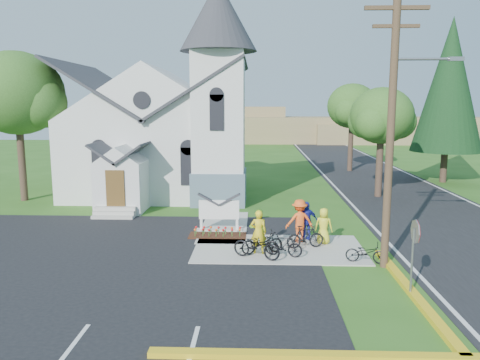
{
  "coord_description": "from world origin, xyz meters",
  "views": [
    {
      "loc": [
        0.56,
        -18.28,
        5.95
      ],
      "look_at": [
        -0.27,
        5.0,
        2.18
      ],
      "focal_mm": 35.0,
      "sensor_mm": 36.0,
      "label": 1
    }
  ],
  "objects_px": {
    "cyclist_0": "(258,232)",
    "cyclist_2": "(307,221)",
    "bike_2": "(262,242)",
    "cyclist_4": "(324,226)",
    "utility_pole": "(393,120)",
    "cyclist_3": "(299,221)",
    "bike_1": "(283,245)",
    "stop_sign": "(414,242)",
    "bike_4": "(366,252)",
    "bike_3": "(305,237)",
    "bike_0": "(257,246)",
    "church_sign": "(219,210)",
    "cyclist_1": "(258,228)"
  },
  "relations": [
    {
      "from": "cyclist_3",
      "to": "bike_4",
      "type": "xyz_separation_m",
      "value": [
        2.27,
        -2.66,
        -0.54
      ]
    },
    {
      "from": "bike_2",
      "to": "cyclist_3",
      "type": "xyz_separation_m",
      "value": [
        1.63,
        1.68,
        0.48
      ]
    },
    {
      "from": "bike_1",
      "to": "cyclist_1",
      "type": "bearing_deg",
      "value": 53.32
    },
    {
      "from": "cyclist_3",
      "to": "bike_4",
      "type": "relative_size",
      "value": 1.24
    },
    {
      "from": "bike_1",
      "to": "bike_3",
      "type": "relative_size",
      "value": 0.94
    },
    {
      "from": "utility_pole",
      "to": "cyclist_0",
      "type": "relative_size",
      "value": 5.65
    },
    {
      "from": "stop_sign",
      "to": "bike_1",
      "type": "bearing_deg",
      "value": 136.31
    },
    {
      "from": "stop_sign",
      "to": "cyclist_3",
      "type": "bearing_deg",
      "value": 117.99
    },
    {
      "from": "cyclist_1",
      "to": "bike_4",
      "type": "relative_size",
      "value": 1.03
    },
    {
      "from": "bike_2",
      "to": "bike_3",
      "type": "distance_m",
      "value": 1.96
    },
    {
      "from": "stop_sign",
      "to": "bike_3",
      "type": "height_order",
      "value": "stop_sign"
    },
    {
      "from": "utility_pole",
      "to": "bike_4",
      "type": "xyz_separation_m",
      "value": [
        -0.66,
        0.3,
        -4.96
      ]
    },
    {
      "from": "cyclist_3",
      "to": "bike_3",
      "type": "distance_m",
      "value": 1.03
    },
    {
      "from": "utility_pole",
      "to": "bike_3",
      "type": "xyz_separation_m",
      "value": [
        -2.77,
        2.05,
        -4.87
      ]
    },
    {
      "from": "stop_sign",
      "to": "cyclist_2",
      "type": "distance_m",
      "value": 6.55
    },
    {
      "from": "bike_0",
      "to": "bike_4",
      "type": "distance_m",
      "value": 4.14
    },
    {
      "from": "bike_0",
      "to": "bike_2",
      "type": "xyz_separation_m",
      "value": [
        0.22,
        0.63,
        -0.05
      ]
    },
    {
      "from": "cyclist_2",
      "to": "cyclist_3",
      "type": "bearing_deg",
      "value": 16.75
    },
    {
      "from": "stop_sign",
      "to": "bike_3",
      "type": "xyz_separation_m",
      "value": [
        -2.84,
        4.75,
        -1.25
      ]
    },
    {
      "from": "bike_2",
      "to": "bike_1",
      "type": "bearing_deg",
      "value": -131.84
    },
    {
      "from": "church_sign",
      "to": "cyclist_1",
      "type": "relative_size",
      "value": 1.41
    },
    {
      "from": "bike_2",
      "to": "cyclist_4",
      "type": "bearing_deg",
      "value": -80.33
    },
    {
      "from": "cyclist_0",
      "to": "bike_4",
      "type": "xyz_separation_m",
      "value": [
        4.05,
        -0.99,
        -0.49
      ]
    },
    {
      "from": "bike_0",
      "to": "utility_pole",
      "type": "bearing_deg",
      "value": -74.43
    },
    {
      "from": "bike_0",
      "to": "bike_1",
      "type": "relative_size",
      "value": 1.28
    },
    {
      "from": "stop_sign",
      "to": "cyclist_0",
      "type": "height_order",
      "value": "stop_sign"
    },
    {
      "from": "stop_sign",
      "to": "bike_2",
      "type": "height_order",
      "value": "stop_sign"
    },
    {
      "from": "cyclist_3",
      "to": "bike_3",
      "type": "relative_size",
      "value": 1.17
    },
    {
      "from": "utility_pole",
      "to": "bike_3",
      "type": "bearing_deg",
      "value": 143.48
    },
    {
      "from": "church_sign",
      "to": "cyclist_3",
      "type": "xyz_separation_m",
      "value": [
        3.63,
        -1.74,
        -0.04
      ]
    },
    {
      "from": "cyclist_0",
      "to": "bike_3",
      "type": "xyz_separation_m",
      "value": [
        1.94,
        0.76,
        -0.4
      ]
    },
    {
      "from": "cyclist_1",
      "to": "cyclist_2",
      "type": "bearing_deg",
      "value": -168.16
    },
    {
      "from": "utility_pole",
      "to": "bike_1",
      "type": "height_order",
      "value": "utility_pole"
    },
    {
      "from": "bike_1",
      "to": "cyclist_3",
      "type": "height_order",
      "value": "cyclist_3"
    },
    {
      "from": "cyclist_4",
      "to": "bike_4",
      "type": "bearing_deg",
      "value": 136.45
    },
    {
      "from": "cyclist_0",
      "to": "cyclist_2",
      "type": "distance_m",
      "value": 2.86
    },
    {
      "from": "cyclist_2",
      "to": "cyclist_4",
      "type": "bearing_deg",
      "value": 124.56
    },
    {
      "from": "cyclist_0",
      "to": "bike_2",
      "type": "bearing_deg",
      "value": 177.34
    },
    {
      "from": "utility_pole",
      "to": "cyclist_3",
      "type": "bearing_deg",
      "value": 134.79
    },
    {
      "from": "church_sign",
      "to": "cyclist_4",
      "type": "bearing_deg",
      "value": -22.89
    },
    {
      "from": "cyclist_0",
      "to": "cyclist_2",
      "type": "relative_size",
      "value": 1.03
    },
    {
      "from": "stop_sign",
      "to": "bike_0",
      "type": "bearing_deg",
      "value": 145.35
    },
    {
      "from": "utility_pole",
      "to": "bike_0",
      "type": "xyz_separation_m",
      "value": [
        -4.79,
        0.66,
        -4.85
      ]
    },
    {
      "from": "cyclist_3",
      "to": "bike_3",
      "type": "height_order",
      "value": "cyclist_3"
    },
    {
      "from": "church_sign",
      "to": "bike_2",
      "type": "bearing_deg",
      "value": -59.74
    },
    {
      "from": "bike_3",
      "to": "cyclist_4",
      "type": "height_order",
      "value": "cyclist_4"
    },
    {
      "from": "stop_sign",
      "to": "bike_0",
      "type": "distance_m",
      "value": 6.03
    },
    {
      "from": "stop_sign",
      "to": "cyclist_1",
      "type": "relative_size",
      "value": 1.59
    },
    {
      "from": "cyclist_0",
      "to": "cyclist_2",
      "type": "height_order",
      "value": "cyclist_0"
    },
    {
      "from": "utility_pole",
      "to": "bike_4",
      "type": "distance_m",
      "value": 5.01
    }
  ]
}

